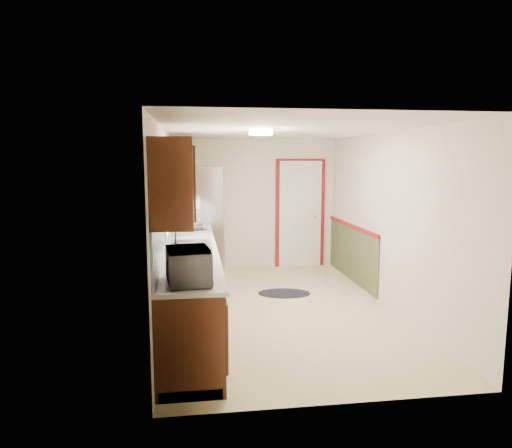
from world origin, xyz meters
name	(u,v)px	position (x,y,z in m)	size (l,w,h in m)	color
room_shell	(281,222)	(0.00, 0.00, 1.20)	(3.20, 5.20, 2.52)	beige
kitchen_run	(188,258)	(-1.24, -0.29, 0.81)	(0.63, 4.00, 2.20)	#3E1C0E
back_wall_trim	(311,222)	(0.99, 2.21, 0.89)	(1.12, 2.30, 2.08)	maroon
ceiling_fixture	(261,132)	(-0.30, -0.20, 2.36)	(0.30, 0.30, 0.06)	#FFD88C
microwave	(189,262)	(-1.20, -1.95, 1.13)	(0.55, 0.30, 0.37)	white
refrigerator	(201,221)	(-1.02, 2.05, 0.95)	(0.86, 0.83, 1.90)	#B7B7BC
rug	(284,293)	(0.19, 0.68, 0.01)	(0.80, 0.51, 0.01)	black
cooktop	(191,227)	(-1.19, 1.36, 0.95)	(0.50, 0.60, 0.02)	black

